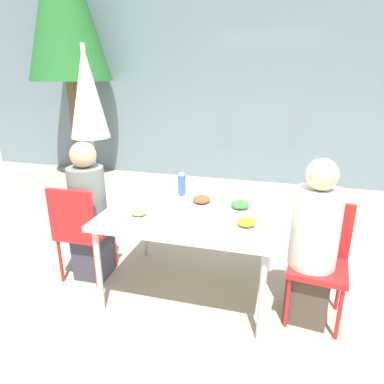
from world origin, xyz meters
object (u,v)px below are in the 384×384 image
at_px(person_right, 313,247).
at_px(drinking_cup, 188,187).
at_px(chair_left, 80,226).
at_px(closed_umbrella, 88,101).
at_px(salad_bowl, 189,216).
at_px(person_left, 89,215).
at_px(chair_right, 320,252).
at_px(bottle, 182,185).

xyz_separation_m(person_right, drinking_cup, (-1.06, 0.51, 0.19)).
bearing_deg(drinking_cup, chair_left, -147.85).
bearing_deg(person_right, closed_umbrella, -14.07).
relative_size(chair_left, person_right, 0.71).
xyz_separation_m(closed_umbrella, drinking_cup, (1.12, -0.31, -0.71)).
bearing_deg(salad_bowl, closed_umbrella, 145.14).
relative_size(person_left, chair_right, 1.41).
height_order(closed_umbrella, bottle, closed_umbrella).
distance_m(chair_left, chair_right, 1.92).
height_order(chair_left, salad_bowl, chair_left).
xyz_separation_m(chair_right, salad_bowl, (-0.94, -0.16, 0.25)).
distance_m(bottle, drinking_cup, 0.11).
distance_m(person_right, salad_bowl, 0.90).
bearing_deg(chair_right, bottle, -10.24).
height_order(person_left, chair_right, person_left).
xyz_separation_m(chair_left, salad_bowl, (0.99, -0.09, 0.25)).
distance_m(closed_umbrella, salad_bowl, 1.75).
bearing_deg(person_left, salad_bowl, -11.67).
xyz_separation_m(chair_right, person_right, (-0.06, -0.07, 0.07)).
bearing_deg(chair_right, closed_umbrella, -11.89).
relative_size(chair_right, salad_bowl, 4.50).
distance_m(chair_left, bottle, 0.93).
bearing_deg(person_right, bottle, -14.55).
relative_size(bottle, drinking_cup, 2.24).
height_order(chair_right, salad_bowl, chair_right).
bearing_deg(closed_umbrella, person_right, -20.57).
bearing_deg(chair_right, person_right, 58.06).
relative_size(person_left, closed_umbrella, 0.61).
xyz_separation_m(chair_left, chair_right, (1.92, 0.07, 0.00)).
height_order(closed_umbrella, drinking_cup, closed_umbrella).
bearing_deg(chair_left, closed_umbrella, 110.08).
relative_size(chair_left, bottle, 4.38).
relative_size(closed_umbrella, bottle, 10.15).
xyz_separation_m(chair_left, person_left, (0.05, 0.08, 0.08)).
xyz_separation_m(person_left, closed_umbrella, (-0.37, 0.73, 0.89)).
xyz_separation_m(person_right, salad_bowl, (-0.88, -0.09, 0.17)).
relative_size(chair_left, chair_right, 1.00).
distance_m(closed_umbrella, bottle, 1.34).
distance_m(person_right, closed_umbrella, 2.50).
bearing_deg(bottle, chair_left, -151.86).
bearing_deg(person_left, chair_left, -121.94).
height_order(person_right, salad_bowl, person_right).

